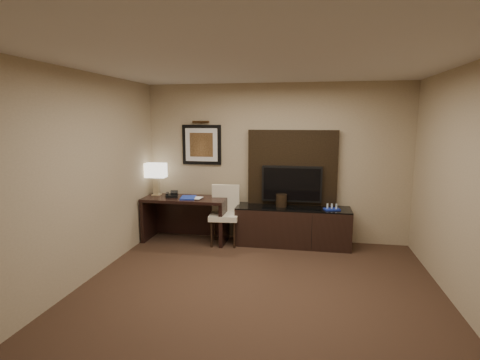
% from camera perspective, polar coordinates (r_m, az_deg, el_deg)
% --- Properties ---
extents(floor, '(4.50, 5.00, 0.01)m').
position_cam_1_polar(floor, '(4.48, 2.08, -18.74)').
color(floor, '#362218').
rests_on(floor, ground).
extents(ceiling, '(4.50, 5.00, 0.01)m').
position_cam_1_polar(ceiling, '(4.00, 2.32, 17.90)').
color(ceiling, silver).
rests_on(ceiling, wall_back).
extents(wall_back, '(4.50, 0.01, 2.70)m').
position_cam_1_polar(wall_back, '(6.48, 5.36, 2.60)').
color(wall_back, tan).
rests_on(wall_back, floor).
extents(wall_front, '(4.50, 0.01, 2.70)m').
position_cam_1_polar(wall_front, '(1.70, -10.54, -17.07)').
color(wall_front, tan).
rests_on(wall_front, floor).
extents(wall_left, '(0.01, 5.00, 2.70)m').
position_cam_1_polar(wall_left, '(4.88, -24.96, -0.43)').
color(wall_left, tan).
rests_on(wall_left, floor).
extents(desk, '(1.43, 0.61, 0.77)m').
position_cam_1_polar(desk, '(6.59, -8.27, -5.92)').
color(desk, black).
rests_on(desk, floor).
extents(credenza, '(1.88, 0.52, 0.65)m').
position_cam_1_polar(credenza, '(6.37, 8.02, -6.99)').
color(credenza, black).
rests_on(credenza, floor).
extents(tv_wall_panel, '(1.50, 0.12, 1.30)m').
position_cam_1_polar(tv_wall_panel, '(6.42, 7.98, 1.76)').
color(tv_wall_panel, black).
rests_on(tv_wall_panel, wall_back).
extents(tv, '(1.00, 0.08, 0.60)m').
position_cam_1_polar(tv, '(6.35, 7.88, -0.59)').
color(tv, black).
rests_on(tv, tv_wall_panel).
extents(artwork, '(0.70, 0.04, 0.70)m').
position_cam_1_polar(artwork, '(6.67, -5.85, 5.37)').
color(artwork, black).
rests_on(artwork, wall_back).
extents(picture_light, '(0.04, 0.04, 0.30)m').
position_cam_1_polar(picture_light, '(6.62, -6.00, 8.80)').
color(picture_light, '#422B15').
rests_on(picture_light, wall_back).
extents(desk_chair, '(0.52, 0.59, 0.99)m').
position_cam_1_polar(desk_chair, '(6.32, -2.41, -5.43)').
color(desk_chair, '#ECE2C5').
rests_on(desk_chair, floor).
extents(table_lamp, '(0.35, 0.21, 0.56)m').
position_cam_1_polar(table_lamp, '(6.74, -12.65, 0.06)').
color(table_lamp, tan).
rests_on(table_lamp, desk).
extents(desk_phone, '(0.24, 0.23, 0.10)m').
position_cam_1_polar(desk_phone, '(6.55, -10.33, -2.17)').
color(desk_phone, black).
rests_on(desk_phone, desk).
extents(blue_folder, '(0.30, 0.37, 0.02)m').
position_cam_1_polar(blue_folder, '(6.44, -7.91, -2.67)').
color(blue_folder, navy).
rests_on(blue_folder, desk).
extents(book, '(0.16, 0.03, 0.22)m').
position_cam_1_polar(book, '(6.37, -7.28, -1.87)').
color(book, '#C0AB97').
rests_on(book, desk).
extents(ice_bucket, '(0.21, 0.21, 0.21)m').
position_cam_1_polar(ice_bucket, '(6.31, 6.34, -3.10)').
color(ice_bucket, black).
rests_on(ice_bucket, credenza).
extents(minibar_tray, '(0.28, 0.22, 0.09)m').
position_cam_1_polar(minibar_tray, '(6.24, 13.82, -4.02)').
color(minibar_tray, '#182DA2').
rests_on(minibar_tray, credenza).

